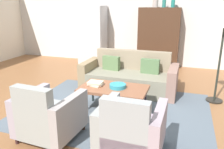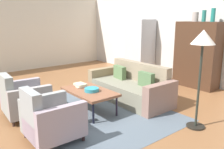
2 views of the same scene
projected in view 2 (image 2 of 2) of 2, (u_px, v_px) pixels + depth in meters
name	position (u px, v px, depth m)	size (l,w,h in m)	color
ground_plane	(77.00, 108.00, 5.16)	(10.95, 10.95, 0.00)	brown
wall_back	(185.00, 35.00, 7.17)	(9.13, 0.12, 2.80)	silver
wall_left	(8.00, 32.00, 8.27)	(0.12, 7.63, 2.80)	beige
area_rug	(92.00, 110.00, 4.99)	(3.40, 2.60, 0.01)	#535F6A
couch	(131.00, 88.00, 5.62)	(2.11, 0.92, 0.86)	gray
coffee_table	(90.00, 92.00, 4.86)	(1.20, 0.70, 0.46)	black
armchair_left	(23.00, 100.00, 4.62)	(0.85, 0.85, 0.88)	black
armchair_right	(49.00, 120.00, 3.71)	(0.81, 0.81, 0.88)	#372817
fruit_bowl	(92.00, 90.00, 4.79)	(0.29, 0.29, 0.07)	teal
book_stack	(80.00, 85.00, 5.10)	(0.28, 0.24, 0.07)	beige
cabinet	(197.00, 55.00, 6.56)	(1.20, 0.51, 1.80)	#42291A
vase_tall	(195.00, 17.00, 6.43)	(0.16, 0.16, 0.25)	#AB9F98
vase_round	(204.00, 16.00, 6.23)	(0.11, 0.11, 0.30)	#277167
vase_small	(213.00, 15.00, 6.04)	(0.11, 0.11, 0.34)	#20776D
refrigerator	(140.00, 47.00, 8.08)	(0.80, 0.73, 1.85)	#B7BABF
floor_lamp	(203.00, 46.00, 3.91)	(0.40, 0.40, 1.72)	black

